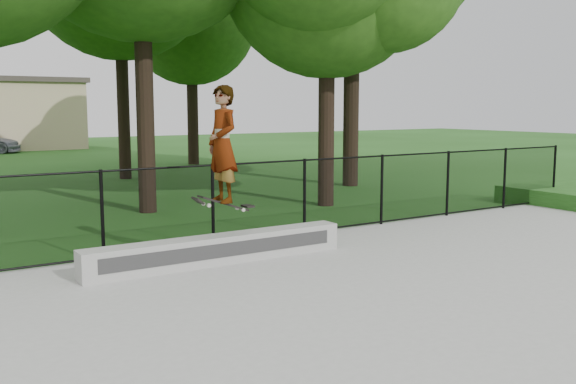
% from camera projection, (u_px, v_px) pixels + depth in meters
% --- Properties ---
extents(grind_ledge, '(4.48, 0.40, 0.45)m').
position_uv_depth(grind_ledge, '(219.00, 249.00, 10.32)').
color(grind_ledge, '#A4A49F').
rests_on(grind_ledge, concrete_slab).
extents(skater_airborne, '(0.80, 0.68, 2.04)m').
position_uv_depth(skater_airborne, '(223.00, 146.00, 9.98)').
color(skater_airborne, black).
rests_on(skater_airborne, ground).
extents(chainlink_fence, '(16.06, 0.06, 1.50)m').
position_uv_depth(chainlink_fence, '(305.00, 197.00, 12.60)').
color(chainlink_fence, black).
rests_on(chainlink_fence, concrete_slab).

